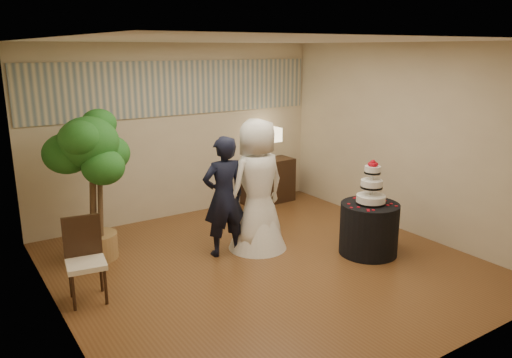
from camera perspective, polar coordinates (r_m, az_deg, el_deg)
floor at (r=6.53m, az=1.21°, el=-9.82°), size 5.00×5.00×0.00m
ceiling at (r=5.94m, az=1.37°, el=15.55°), size 5.00×5.00×0.00m
wall_back at (r=8.23m, az=-8.69°, el=5.38°), size 5.00×0.06×2.80m
wall_front at (r=4.34m, az=20.41°, el=-3.87°), size 5.00×0.06×2.80m
wall_left at (r=5.14m, az=-22.33°, el=-1.24°), size 0.06×5.00×2.80m
wall_right at (r=7.76m, az=16.71°, el=4.36°), size 0.06×5.00×2.80m
mural_border at (r=8.13m, az=-8.83°, el=10.23°), size 4.90×0.02×0.85m
groom at (r=6.61m, az=-3.69°, el=-2.02°), size 0.62×0.43×1.63m
bride at (r=6.78m, az=0.18°, el=-0.70°), size 0.98×0.91×1.82m
cake_table at (r=6.94m, az=12.78°, el=-5.56°), size 0.85×0.85×0.71m
wedding_cake at (r=6.74m, az=13.10°, el=-0.34°), size 0.39×0.39×0.60m
console at (r=8.98m, az=1.40°, el=-0.25°), size 0.95×0.44×0.78m
table_lamp at (r=8.83m, az=1.43°, el=4.03°), size 0.35×0.35×0.58m
ficus_tree at (r=6.74m, az=-18.22°, el=-0.76°), size 1.24×1.24×2.00m
side_chair at (r=5.80m, az=-18.88°, el=-8.91°), size 0.49×0.51×0.93m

